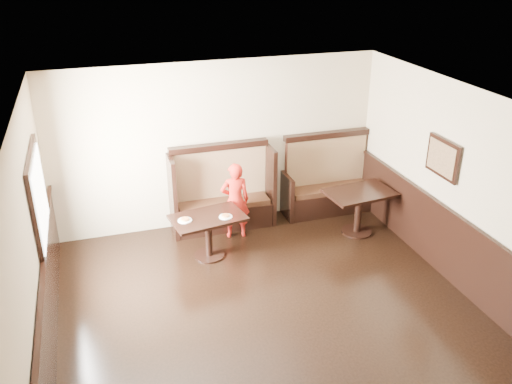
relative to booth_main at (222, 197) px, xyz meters
name	(u,v)px	position (x,y,z in m)	size (l,w,h in m)	color
ground	(290,347)	(0.00, -3.30, -0.53)	(7.00, 7.00, 0.00)	black
room_shell	(260,293)	(-0.30, -3.01, 0.14)	(7.00, 7.00, 7.00)	#C3A98D
booth_main	(222,197)	(0.00, 0.00, 0.00)	(1.75, 0.72, 1.45)	black
booth_neighbor	(327,186)	(1.95, 0.00, -0.05)	(1.65, 0.72, 1.45)	black
table_main	(208,226)	(-0.46, -0.94, 0.01)	(1.19, 0.85, 0.69)	black
table_neighbor	(359,202)	(2.09, -0.94, 0.04)	(1.16, 0.83, 0.76)	black
child	(235,201)	(0.11, -0.44, 0.12)	(0.47, 0.31, 1.30)	red
pizza_plate_left	(185,220)	(-0.81, -0.97, 0.18)	(0.21, 0.21, 0.04)	white
pizza_plate_right	(226,216)	(-0.20, -1.04, 0.18)	(0.21, 0.21, 0.04)	white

